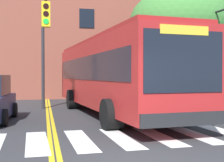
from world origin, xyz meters
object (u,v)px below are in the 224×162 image
Objects in this scene: traffic_light_near_corner at (222,38)px; street_tree_curbside_large at (181,24)px; city_bus at (112,74)px; traffic_light_overhead at (44,37)px.

street_tree_curbside_large is at bearing 101.92° from traffic_light_near_corner.
traffic_light_near_corner is 0.75× the size of street_tree_curbside_large.
street_tree_curbside_large reaches higher than traffic_light_near_corner.
traffic_light_near_corner is (6.02, 0.91, 1.87)m from city_bus.
traffic_light_overhead is 8.90m from street_tree_curbside_large.
traffic_light_near_corner is at bearing -2.79° from traffic_light_overhead.
traffic_light_near_corner reaches higher than traffic_light_overhead.
city_bus is 7.52m from street_tree_curbside_large.
street_tree_curbside_large is (-0.73, 3.45, 1.23)m from traffic_light_near_corner.
city_bus is 2.23× the size of traffic_light_near_corner.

